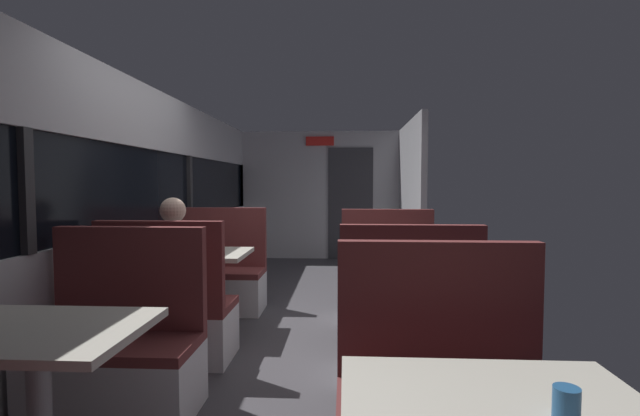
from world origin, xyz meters
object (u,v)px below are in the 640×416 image
Objects in this scene: coffee_cup_primary at (413,253)px; dining_table_rear_aisle at (397,269)px; dining_table_near_window at (37,350)px; bench_near_window_facing_entry at (119,358)px; dining_table_mid_window at (198,263)px; bench_mid_window_facing_entry at (220,280)px; bench_rear_aisle_facing_entry at (388,286)px; bench_rear_aisle_facing_end at (407,332)px; seated_passenger at (172,290)px; bench_mid_window_facing_end at (169,319)px; coffee_cup_secondary at (566,404)px.

dining_table_rear_aisle is at bearing 153.85° from coffee_cup_primary.
dining_table_near_window is 0.82× the size of bench_near_window_facing_entry.
bench_mid_window_facing_entry is (0.00, 0.70, -0.31)m from dining_table_mid_window.
bench_rear_aisle_facing_end is at bearing -90.00° from bench_rear_aisle_facing_entry.
dining_table_mid_window is (0.00, 1.48, 0.31)m from bench_near_window_facing_entry.
dining_table_rear_aisle is 0.82× the size of bench_rear_aisle_facing_entry.
bench_rear_aisle_facing_end is (0.00, -0.70, -0.31)m from dining_table_rear_aisle.
seated_passenger reaches higher than dining_table_near_window.
bench_rear_aisle_facing_end is 1.40m from bench_rear_aisle_facing_entry.
dining_table_rear_aisle is 0.71× the size of seated_passenger.
bench_mid_window_facing_end and bench_mid_window_facing_entry have the same top height.
bench_mid_window_facing_end is 12.22× the size of coffee_cup_primary.
seated_passenger is (0.00, 0.07, 0.21)m from bench_mid_window_facing_end.
seated_passenger reaches higher than bench_mid_window_facing_end.
bench_mid_window_facing_entry reaches higher than dining_table_near_window.
seated_passenger is 1.97m from coffee_cup_primary.
dining_table_near_window is 2.67m from dining_table_rear_aisle.
bench_rear_aisle_facing_end is (1.79, -0.20, 0.00)m from bench_mid_window_facing_end.
coffee_cup_primary is 2.58m from coffee_cup_secondary.
bench_mid_window_facing_end is 0.87× the size of seated_passenger.
bench_near_window_facing_entry is 0.87× the size of seated_passenger.
seated_passenger is (0.00, 0.85, 0.21)m from bench_near_window_facing_entry.
bench_rear_aisle_facing_end is at bearing -101.46° from coffee_cup_primary.
seated_passenger reaches higher than dining_table_mid_window.
coffee_cup_primary is at bearing -80.40° from bench_rear_aisle_facing_entry.
bench_near_window_facing_entry is 1.51m from dining_table_mid_window.
bench_rear_aisle_facing_entry is (1.79, 0.50, -0.31)m from dining_table_mid_window.
seated_passenger is 2.96m from coffee_cup_secondary.
bench_mid_window_facing_end is (0.00, 1.48, -0.31)m from dining_table_near_window.
bench_rear_aisle_facing_entry is at bearing 56.23° from dining_table_near_window.
coffee_cup_secondary is at bearing -89.51° from coffee_cup_primary.
seated_passenger is 14.00× the size of coffee_cup_secondary.
dining_table_mid_window is 1.88m from bench_rear_aisle_facing_entry.
coffee_cup_secondary reaches higher than dining_table_near_window.
bench_near_window_facing_entry is 1.00× the size of bench_rear_aisle_facing_entry.
bench_mid_window_facing_entry is (0.00, 2.18, 0.00)m from bench_near_window_facing_entry.
dining_table_near_window is 0.82× the size of bench_rear_aisle_facing_end.
dining_table_mid_window is 2.03m from bench_rear_aisle_facing_end.
dining_table_near_window is at bearing -135.08° from coffee_cup_primary.
bench_rear_aisle_facing_end is at bearing -8.65° from seated_passenger.
dining_table_mid_window is 0.71× the size of seated_passenger.
bench_near_window_facing_entry is at bearing 90.00° from dining_table_near_window.
bench_mid_window_facing_entry is at bearing 90.00° from dining_table_mid_window.
coffee_cup_primary is at bearing 10.73° from seated_passenger.
bench_rear_aisle_facing_entry is at bearing -6.38° from bench_mid_window_facing_entry.
coffee_cup_secondary is (1.94, -2.84, 0.15)m from dining_table_mid_window.
bench_mid_window_facing_entry is 2.40m from bench_rear_aisle_facing_end.
bench_rear_aisle_facing_end is at bearing 17.90° from bench_near_window_facing_entry.
bench_near_window_facing_entry is 1.22× the size of dining_table_mid_window.
bench_mid_window_facing_end reaches higher than dining_table_rear_aisle.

